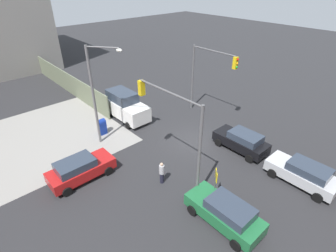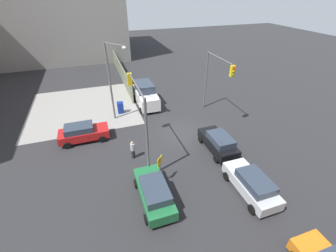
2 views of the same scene
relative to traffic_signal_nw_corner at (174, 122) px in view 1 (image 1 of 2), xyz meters
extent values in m
plane|color=#28282B|center=(2.37, -4.50, -4.64)|extent=(120.00, 120.00, 0.00)
cube|color=gray|center=(11.37, 4.50, -4.63)|extent=(12.00, 12.00, 0.01)
cube|color=slate|center=(22.32, -1.30, -3.44)|extent=(23.90, 0.12, 2.40)
cylinder|color=#59595B|center=(-2.13, 0.00, -1.39)|extent=(0.18, 0.18, 6.50)
cylinder|color=#59595B|center=(0.48, 0.00, 1.74)|extent=(5.23, 0.12, 0.12)
cube|color=yellow|center=(3.09, 0.00, 1.21)|extent=(0.32, 0.36, 1.00)
sphere|color=red|center=(3.27, 0.00, 1.53)|extent=(0.18, 0.18, 0.18)
sphere|color=orange|center=(3.27, 0.00, 1.21)|extent=(0.18, 0.18, 0.18)
sphere|color=green|center=(3.27, 0.00, 0.89)|extent=(0.18, 0.18, 0.18)
cylinder|color=#59595B|center=(6.87, -9.00, -1.39)|extent=(0.18, 0.18, 6.50)
cylinder|color=#59595B|center=(4.53, -9.00, 1.74)|extent=(4.67, 0.12, 0.12)
cube|color=yellow|center=(2.20, -9.00, 1.21)|extent=(0.32, 0.36, 1.00)
sphere|color=red|center=(2.02, -9.00, 1.53)|extent=(0.18, 0.18, 0.18)
sphere|color=orange|center=(2.02, -9.00, 1.21)|extent=(0.18, 0.18, 0.18)
sphere|color=green|center=(2.02, -9.00, 0.89)|extent=(0.18, 0.18, 0.18)
cylinder|color=slate|center=(7.57, 1.30, -0.64)|extent=(0.20, 0.20, 8.00)
cylinder|color=slate|center=(6.62, 0.56, 3.26)|extent=(1.96, 1.55, 0.10)
ellipsoid|color=silver|center=(5.67, -0.17, 3.11)|extent=(0.56, 0.36, 0.24)
cylinder|color=#4C4C4C|center=(-3.03, -0.59, -3.44)|extent=(0.08, 0.08, 2.40)
cube|color=yellow|center=(-3.03, -0.59, -2.59)|extent=(0.48, 0.48, 0.64)
cube|color=navy|center=(8.57, 0.50, -4.06)|extent=(0.56, 0.64, 1.15)
cylinder|color=navy|center=(8.57, 0.50, -3.49)|extent=(0.56, 0.64, 0.56)
cube|color=black|center=(-0.89, -6.48, -3.94)|extent=(4.29, 1.80, 0.75)
cube|color=#2D3847|center=(-1.23, -6.48, -3.29)|extent=(2.40, 1.58, 0.55)
cylinder|color=black|center=(0.57, -5.58, -4.32)|extent=(0.64, 0.22, 0.64)
cylinder|color=black|center=(0.57, -7.38, -4.32)|extent=(0.64, 0.22, 0.64)
cylinder|color=black|center=(-2.35, -5.58, -4.32)|extent=(0.64, 0.22, 0.64)
cylinder|color=black|center=(-2.35, -7.38, -4.32)|extent=(0.64, 0.22, 0.64)
cube|color=#1E6638|center=(-4.40, 0.26, -3.94)|extent=(4.48, 1.80, 0.75)
cube|color=#2D3847|center=(-4.76, 0.26, -3.29)|extent=(2.51, 1.58, 0.55)
cylinder|color=black|center=(-2.88, 1.16, -4.32)|extent=(0.64, 0.22, 0.64)
cylinder|color=black|center=(-2.88, -0.64, -4.32)|extent=(0.64, 0.22, 0.64)
cylinder|color=black|center=(-5.92, 1.16, -4.32)|extent=(0.64, 0.22, 0.64)
cylinder|color=black|center=(-5.92, -0.64, -4.32)|extent=(0.64, 0.22, 0.64)
cube|color=#B21919|center=(4.37, 4.46, -3.94)|extent=(1.80, 4.40, 0.75)
cube|color=#2D3847|center=(4.37, 4.81, -3.29)|extent=(1.58, 2.46, 0.55)
cylinder|color=black|center=(5.27, 2.96, -4.32)|extent=(0.22, 0.64, 0.64)
cylinder|color=black|center=(3.47, 2.96, -4.32)|extent=(0.22, 0.64, 0.64)
cylinder|color=black|center=(5.27, 5.95, -4.32)|extent=(0.22, 0.64, 0.64)
cylinder|color=black|center=(3.47, 5.95, -4.32)|extent=(0.22, 0.64, 0.64)
cube|color=#B7BABF|center=(-5.85, -6.22, -3.94)|extent=(4.47, 1.80, 0.75)
cube|color=#2D3847|center=(-6.21, -6.22, -3.29)|extent=(2.51, 1.58, 0.55)
cylinder|color=black|center=(-4.33, -5.32, -4.32)|extent=(0.64, 0.22, 0.64)
cylinder|color=black|center=(-4.33, -7.12, -4.32)|extent=(0.64, 0.22, 0.64)
cylinder|color=black|center=(-7.37, -5.32, -4.32)|extent=(0.64, 0.22, 0.64)
cylinder|color=black|center=(-7.37, -7.12, -4.32)|extent=(0.64, 0.22, 0.64)
cube|color=white|center=(9.62, -2.70, -3.62)|extent=(5.40, 2.10, 1.40)
cube|color=#2D3847|center=(10.06, -2.70, -2.47)|extent=(3.02, 1.85, 0.90)
cylinder|color=black|center=(7.79, -3.75, -4.32)|extent=(0.64, 0.22, 0.64)
cylinder|color=black|center=(7.79, -1.65, -4.32)|extent=(0.64, 0.22, 0.64)
cylinder|color=black|center=(11.46, -3.75, -4.32)|extent=(0.64, 0.22, 0.64)
cylinder|color=black|center=(11.46, -1.65, -4.32)|extent=(0.64, 0.22, 0.64)
cylinder|color=#B2B2B7|center=(0.37, 0.70, -3.51)|extent=(0.36, 0.36, 0.64)
sphere|color=tan|center=(0.37, 0.70, -3.09)|extent=(0.22, 0.22, 0.22)
cylinder|color=#1E1E2D|center=(0.37, 0.70, -4.23)|extent=(0.28, 0.28, 0.80)
camera|label=1|loc=(-9.83, 9.35, 7.69)|focal=28.00mm
camera|label=2|loc=(-14.35, 2.65, 7.65)|focal=24.00mm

